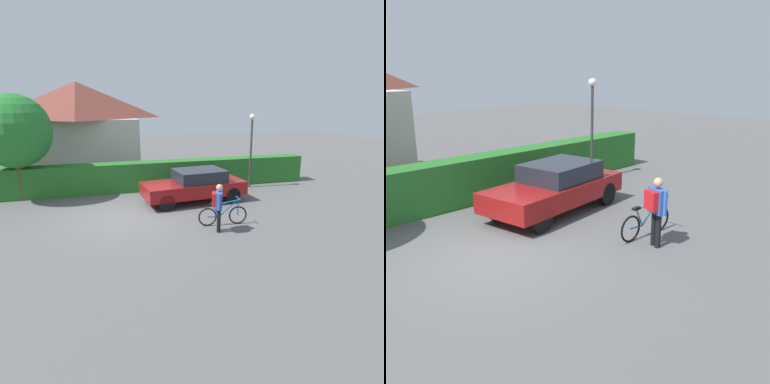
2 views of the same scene
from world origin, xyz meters
TOP-DOWN VIEW (x-y plane):
  - ground_plane at (0.00, 0.00)m, footprint 60.00×60.00m
  - hedge_row at (0.00, 3.84)m, footprint 19.41×0.90m
  - house_distant at (-1.70, 8.41)m, footprint 6.67×5.06m
  - parked_car_near at (3.19, 1.28)m, footprint 4.50×2.28m
  - bicycle at (3.35, -1.71)m, footprint 1.75×0.50m
  - person_rider at (2.97, -2.22)m, footprint 0.47×0.62m
  - street_lamp at (6.52, 2.93)m, footprint 0.28×0.28m
  - tree_kerbside at (-4.07, 3.53)m, footprint 3.10×3.10m
  - fire_hydrant at (4.60, 2.88)m, footprint 0.20×0.20m

SIDE VIEW (x-z plane):
  - ground_plane at x=0.00m, z-range 0.00..0.00m
  - bicycle at x=3.35m, z-range -0.11..0.85m
  - fire_hydrant at x=4.60m, z-range 0.01..0.82m
  - hedge_row at x=0.00m, z-range 0.00..1.37m
  - parked_car_near at x=3.19m, z-range 0.04..1.43m
  - person_rider at x=2.97m, z-range 0.17..1.80m
  - street_lamp at x=6.52m, z-range 0.58..4.20m
  - house_distant at x=-1.70m, z-range 0.06..5.31m
  - tree_kerbside at x=-4.07m, z-range 0.71..5.26m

